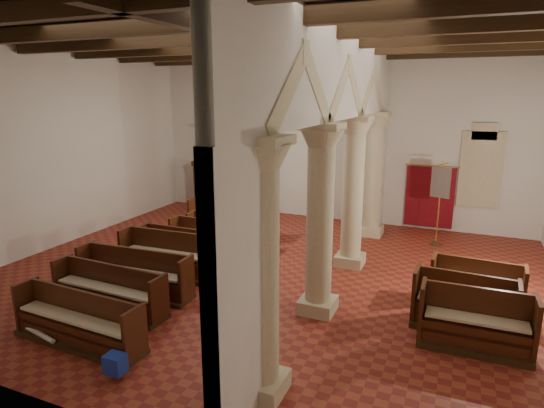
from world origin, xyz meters
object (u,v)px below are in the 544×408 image
at_px(lectern, 262,208).
at_px(nave_pew_0, 78,328).
at_px(pipe_organ, 220,177).
at_px(processional_banner, 438,219).
at_px(aisle_pew_0, 475,329).

distance_m(lectern, nave_pew_0, 9.23).
distance_m(pipe_organ, processional_banner, 8.50).
bearing_deg(pipe_organ, processional_banner, -8.63).
xyz_separation_m(processional_banner, aisle_pew_0, (1.03, -6.02, -0.44)).
relative_size(pipe_organ, aisle_pew_0, 2.21).
bearing_deg(processional_banner, aisle_pew_0, -59.16).
distance_m(pipe_organ, lectern, 2.51).
bearing_deg(aisle_pew_0, pipe_organ, 141.55).
bearing_deg(lectern, nave_pew_0, -75.30).
bearing_deg(processional_banner, pipe_organ, -167.47).
relative_size(lectern, nave_pew_0, 0.42).
relative_size(pipe_organ, processional_banner, 1.65).
xyz_separation_m(lectern, processional_banner, (6.17, -0.48, 0.34)).
xyz_separation_m(lectern, nave_pew_0, (0.31, -9.23, -0.16)).
bearing_deg(lectern, processional_banner, 8.34).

